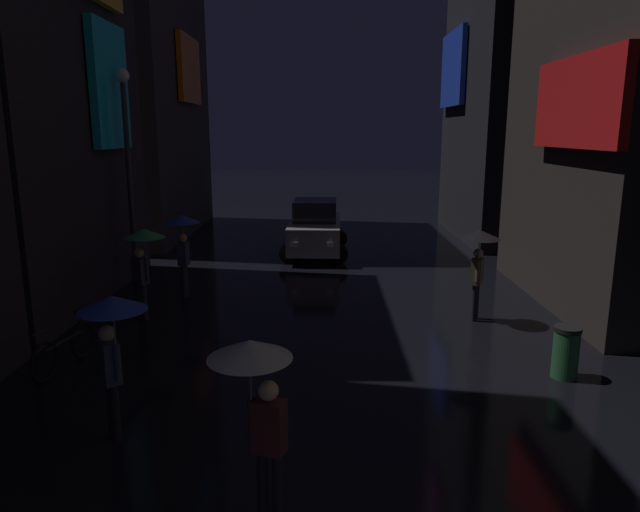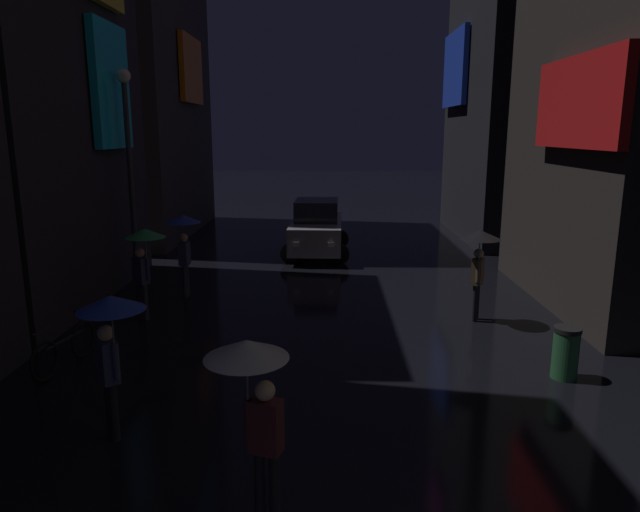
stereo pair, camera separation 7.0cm
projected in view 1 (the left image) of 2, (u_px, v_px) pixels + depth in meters
The scene contains 11 objects.
building_left_mid at pixel (3, 52), 13.41m from camera, with size 4.25×7.39×12.07m.
building_left_far at pixel (131, 10), 22.31m from camera, with size 4.25×8.86×17.72m.
pedestrian_midstreet_centre_blue at pixel (112, 328), 7.60m from camera, with size 0.90×0.90×2.12m.
pedestrian_foreground_left_black at pixel (479, 250), 12.58m from camera, with size 0.90×0.90×2.12m.
pedestrian_near_crossing_blue at pixel (183, 233), 14.65m from camera, with size 0.90×0.90×2.12m.
pedestrian_midstreet_left_clear at pixel (256, 381), 5.98m from camera, with size 0.90×0.90×2.12m.
pedestrian_foreground_right_green at pixel (143, 249), 12.69m from camera, with size 0.90×0.90×2.12m.
bicycle_parked_at_storefront at pixel (65, 348), 10.30m from camera, with size 0.41×1.80×0.96m.
car_distant at pixel (315, 229), 19.73m from camera, with size 2.33×4.19×1.92m.
streetlamp_left_far at pixel (128, 156), 14.73m from camera, with size 0.36×0.36×5.77m.
trash_bin at pixel (566, 352), 9.92m from camera, with size 0.46×0.46×0.93m.
Camera 1 is at (0.09, -1.38, 4.23)m, focal length 32.00 mm.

